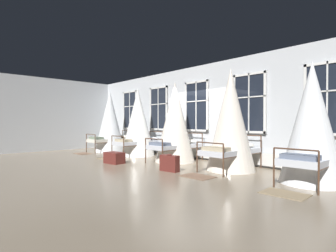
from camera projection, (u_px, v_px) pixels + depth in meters
name	position (u px, v px, depth m)	size (l,w,h in m)	color
ground	(177.00, 161.00, 8.99)	(24.06, 24.06, 0.00)	gray
back_wall_with_windows	(198.00, 112.00, 9.72)	(13.03, 0.10, 3.41)	silver
end_wall_left	(61.00, 115.00, 12.76)	(0.10, 6.10, 3.41)	silver
window_bank	(196.00, 129.00, 9.65)	(9.66, 0.10, 2.78)	black
cot_first	(110.00, 122.00, 12.03)	(1.35, 1.92, 2.78)	#4C3323
cot_second	(138.00, 123.00, 10.54)	(1.35, 1.92, 2.69)	#4C3323
cot_third	(175.00, 123.00, 8.95)	(1.35, 1.92, 2.72)	#4C3323
cot_fourth	(231.00, 121.00, 7.33)	(1.35, 1.93, 2.84)	#4C3323
cot_fifth	(312.00, 124.00, 5.75)	(1.35, 1.94, 2.68)	#4C3323
rug_first	(83.00, 154.00, 11.19)	(0.80, 0.56, 0.01)	brown
rug_second	(109.00, 159.00, 9.62)	(0.80, 0.56, 0.01)	#8E7A5B
rug_fourth	(197.00, 176.00, 6.47)	(0.80, 0.56, 0.01)	brown
rug_fifth	(285.00, 194.00, 4.90)	(0.80, 0.56, 0.01)	#8E7A5B
suitcase_dark	(170.00, 163.00, 7.17)	(0.58, 0.28, 0.47)	#5B231E
travel_trunk	(114.00, 158.00, 8.55)	(0.64, 0.40, 0.36)	#5B231E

